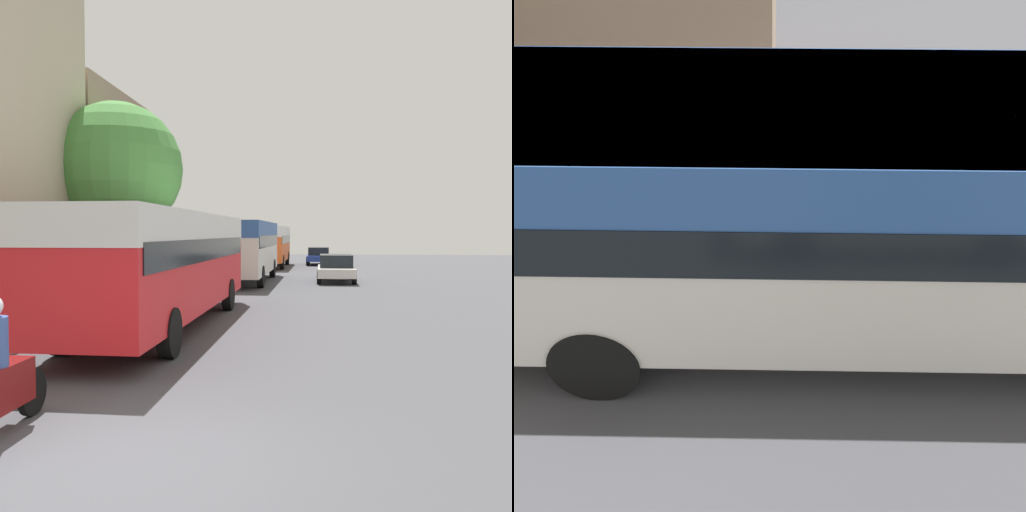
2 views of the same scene
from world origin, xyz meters
TOP-DOWN VIEW (x-y plane):
  - bus_following at (-1.73, 22.62)m, footprint 2.65×9.78m

SIDE VIEW (x-z plane):
  - bus_following at x=-1.73m, z-range 0.45..3.47m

